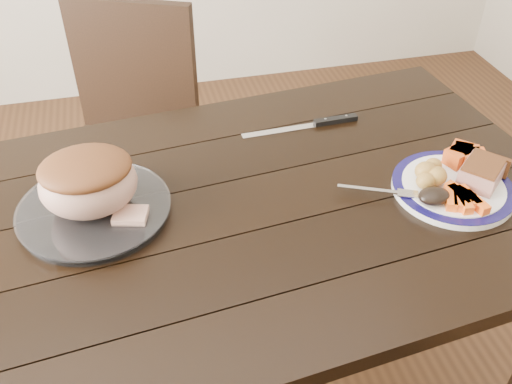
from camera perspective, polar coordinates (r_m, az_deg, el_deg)
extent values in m
cube|color=black|center=(1.27, -3.73, -2.46)|extent=(1.68, 1.06, 0.04)
cube|color=black|center=(2.02, 13.49, 0.72)|extent=(0.07, 0.07, 0.71)
cube|color=black|center=(1.94, -13.18, 2.72)|extent=(0.56, 0.56, 0.04)
cube|color=black|center=(1.97, -12.10, 12.00)|extent=(0.40, 0.21, 0.46)
cube|color=black|center=(2.16, -6.15, -0.03)|extent=(0.04, 0.04, 0.43)
cube|color=black|center=(1.91, -9.11, -6.70)|extent=(0.04, 0.04, 0.43)
cube|color=black|center=(2.28, -14.87, 1.06)|extent=(0.04, 0.04, 0.43)
cube|color=black|center=(2.04, -18.73, -5.05)|extent=(0.04, 0.04, 0.43)
cylinder|color=white|center=(1.37, 19.05, 0.35)|extent=(0.27, 0.27, 0.02)
torus|color=#100D41|center=(1.37, 19.12, 0.63)|extent=(0.27, 0.27, 0.02)
cylinder|color=white|center=(1.29, -15.81, -1.83)|extent=(0.32, 0.32, 0.02)
cube|color=tan|center=(1.38, 21.61, 1.73)|extent=(0.13, 0.13, 0.04)
ellipsoid|color=gold|center=(1.35, 17.63, 1.69)|extent=(0.04, 0.04, 0.04)
ellipsoid|color=gold|center=(1.35, 16.61, 2.04)|extent=(0.05, 0.05, 0.04)
ellipsoid|color=gold|center=(1.32, 16.59, 1.07)|extent=(0.04, 0.04, 0.04)
ellipsoid|color=gold|center=(1.38, 17.31, 2.56)|extent=(0.04, 0.04, 0.03)
ellipsoid|color=gold|center=(1.34, 17.61, 1.48)|extent=(0.05, 0.04, 0.04)
cube|color=#FA5E15|center=(1.31, 19.55, -0.67)|extent=(0.05, 0.07, 0.02)
cube|color=#FA5E15|center=(1.31, 19.96, -0.89)|extent=(0.03, 0.07, 0.02)
cube|color=#FA5E15|center=(1.30, 18.89, -0.62)|extent=(0.05, 0.07, 0.02)
cube|color=#FA5E15|center=(1.32, 19.74, -0.40)|extent=(0.04, 0.07, 0.02)
cube|color=#FA5E15|center=(1.31, 21.12, -0.99)|extent=(0.03, 0.07, 0.02)
cube|color=#FA5E15|center=(1.33, 19.70, -0.01)|extent=(0.05, 0.07, 0.02)
cube|color=#FA5E15|center=(1.32, 20.50, -0.48)|extent=(0.03, 0.07, 0.02)
cube|color=#F4551B|center=(1.44, 20.20, 3.58)|extent=(0.07, 0.07, 0.04)
cube|color=#F4551B|center=(1.42, 19.53, 3.34)|extent=(0.07, 0.06, 0.04)
cube|color=#F4551B|center=(1.43, 20.86, 3.14)|extent=(0.06, 0.06, 0.04)
cube|color=#F4551B|center=(1.44, 19.75, 3.70)|extent=(0.07, 0.07, 0.04)
ellipsoid|color=black|center=(1.29, 17.38, -0.38)|extent=(0.07, 0.05, 0.03)
cube|color=silver|center=(1.30, 11.22, 0.19)|extent=(0.13, 0.07, 0.00)
cube|color=silver|center=(1.31, 14.92, -0.20)|extent=(0.05, 0.04, 0.00)
ellipsoid|color=tan|center=(1.24, -16.40, 0.79)|extent=(0.20, 0.18, 0.13)
cube|color=tan|center=(1.23, -12.43, -2.34)|extent=(0.08, 0.07, 0.02)
cube|color=silver|center=(1.51, 2.30, 6.14)|extent=(0.20, 0.03, 0.00)
cube|color=black|center=(1.55, 7.97, 7.14)|extent=(0.12, 0.02, 0.01)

